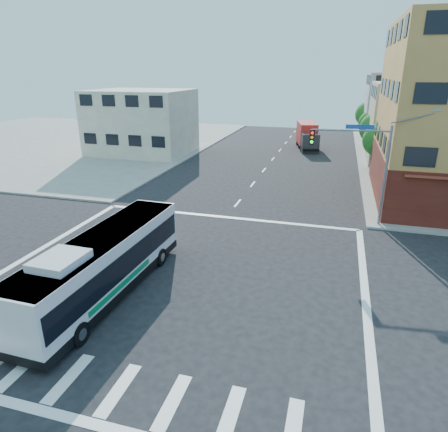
# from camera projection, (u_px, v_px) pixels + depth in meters

# --- Properties ---
(ground) EXTENTS (120.00, 120.00, 0.00)m
(ground) POSITION_uv_depth(u_px,v_px,m) (179.00, 277.00, 21.27)
(ground) COLOR black
(ground) RESTS_ON ground
(sidewalk_nw) EXTENTS (50.00, 50.00, 0.15)m
(sidewalk_nw) POSITION_uv_depth(u_px,v_px,m) (53.00, 140.00, 61.81)
(sidewalk_nw) COLOR gray
(sidewalk_nw) RESTS_ON ground
(building_east_near) EXTENTS (12.06, 10.06, 9.00)m
(building_east_near) POSITION_uv_depth(u_px,v_px,m) (425.00, 124.00, 46.03)
(building_east_near) COLOR tan
(building_east_near) RESTS_ON ground
(building_east_far) EXTENTS (12.06, 10.06, 10.00)m
(building_east_far) POSITION_uv_depth(u_px,v_px,m) (408.00, 108.00, 58.49)
(building_east_far) COLOR #ABABA6
(building_east_far) RESTS_ON ground
(building_west) EXTENTS (12.06, 10.06, 8.00)m
(building_west) POSITION_uv_depth(u_px,v_px,m) (142.00, 122.00, 51.31)
(building_west) COLOR beige
(building_west) RESTS_ON ground
(signal_mast_ne) EXTENTS (7.91, 1.13, 8.07)m
(signal_mast_ne) POSITION_uv_depth(u_px,v_px,m) (361.00, 155.00, 26.80)
(signal_mast_ne) COLOR slate
(signal_mast_ne) RESTS_ON ground
(street_tree_a) EXTENTS (3.60, 3.60, 5.53)m
(street_tree_a) POSITION_uv_depth(u_px,v_px,m) (381.00, 138.00, 42.18)
(street_tree_a) COLOR #371F14
(street_tree_a) RESTS_ON ground
(street_tree_b) EXTENTS (3.80, 3.80, 5.79)m
(street_tree_b) POSITION_uv_depth(u_px,v_px,m) (376.00, 126.00, 49.34)
(street_tree_b) COLOR #371F14
(street_tree_b) RESTS_ON ground
(street_tree_c) EXTENTS (3.40, 3.40, 5.29)m
(street_tree_c) POSITION_uv_depth(u_px,v_px,m) (372.00, 121.00, 56.67)
(street_tree_c) COLOR #371F14
(street_tree_c) RESTS_ON ground
(street_tree_d) EXTENTS (4.00, 4.00, 6.03)m
(street_tree_d) POSITION_uv_depth(u_px,v_px,m) (369.00, 113.00, 63.74)
(street_tree_d) COLOR #371F14
(street_tree_d) RESTS_ON ground
(transit_bus) EXTENTS (2.78, 11.45, 3.37)m
(transit_bus) POSITION_uv_depth(u_px,v_px,m) (104.00, 264.00, 19.07)
(transit_bus) COLOR black
(transit_bus) RESTS_ON ground
(box_truck) EXTENTS (3.80, 7.97, 3.46)m
(box_truck) POSITION_uv_depth(u_px,v_px,m) (307.00, 137.00, 55.06)
(box_truck) COLOR #28292E
(box_truck) RESTS_ON ground
(parked_car) EXTENTS (2.39, 4.49, 1.45)m
(parked_car) POSITION_uv_depth(u_px,v_px,m) (384.00, 178.00, 37.81)
(parked_car) COLOR tan
(parked_car) RESTS_ON ground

